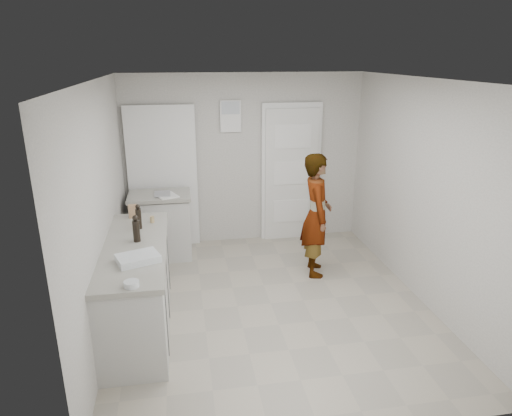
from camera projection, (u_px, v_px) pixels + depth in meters
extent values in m
plane|color=#ACA390|center=(271.00, 303.00, 5.28)|extent=(4.00, 4.00, 0.00)
plane|color=#ABA8A2|center=(245.00, 160.00, 6.75)|extent=(3.50, 0.00, 3.50)
plane|color=#ABA8A2|center=(333.00, 292.00, 3.01)|extent=(3.50, 0.00, 3.50)
plane|color=#ABA8A2|center=(102.00, 210.00, 4.60)|extent=(0.00, 4.00, 4.00)
plane|color=#ABA8A2|center=(423.00, 193.00, 5.16)|extent=(0.00, 4.00, 4.00)
plane|color=silver|center=(273.00, 80.00, 4.48)|extent=(4.00, 4.00, 0.00)
cube|color=silver|center=(291.00, 176.00, 6.87)|extent=(0.80, 0.05, 2.00)
cube|color=white|center=(291.00, 173.00, 6.89)|extent=(0.90, 0.04, 2.10)
sphere|color=tan|center=(313.00, 179.00, 6.89)|extent=(0.07, 0.07, 0.07)
cube|color=white|center=(231.00, 116.00, 6.48)|extent=(0.30, 0.02, 0.45)
cube|color=black|center=(163.00, 179.00, 6.60)|extent=(0.90, 0.05, 2.04)
cube|color=white|center=(163.00, 179.00, 6.57)|extent=(0.98, 0.02, 2.10)
cube|color=#BABAB5|center=(138.00, 289.00, 4.72)|extent=(0.60, 1.90, 0.86)
cube|color=black|center=(141.00, 322.00, 4.85)|extent=(0.56, 1.86, 0.08)
cube|color=#A4A196|center=(134.00, 247.00, 4.57)|extent=(0.64, 1.96, 0.05)
cube|color=#BABAB5|center=(162.00, 228.00, 6.39)|extent=(0.80, 0.55, 0.86)
cube|color=black|center=(163.00, 253.00, 6.51)|extent=(0.75, 0.54, 0.08)
cube|color=#A4A196|center=(159.00, 196.00, 6.24)|extent=(0.84, 0.61, 0.05)
imported|color=silver|center=(316.00, 215.00, 5.79)|extent=(0.47, 0.63, 1.60)
cube|color=#926749|center=(133.00, 211.00, 5.30)|extent=(0.10, 0.06, 0.16)
cylinder|color=tan|center=(152.00, 219.00, 5.16)|extent=(0.05, 0.05, 0.08)
cylinder|color=black|center=(136.00, 231.00, 4.62)|extent=(0.07, 0.07, 0.22)
sphere|color=black|center=(135.00, 218.00, 4.57)|extent=(0.06, 0.06, 0.06)
cylinder|color=black|center=(139.00, 219.00, 4.96)|extent=(0.06, 0.06, 0.23)
sphere|color=black|center=(138.00, 207.00, 4.92)|extent=(0.05, 0.05, 0.05)
cube|color=silver|center=(138.00, 258.00, 4.19)|extent=(0.44, 0.37, 0.07)
cube|color=silver|center=(138.00, 259.00, 4.19)|extent=(0.38, 0.32, 0.05)
cylinder|color=silver|center=(131.00, 284.00, 3.74)|extent=(0.13, 0.13, 0.05)
sphere|color=white|center=(129.00, 285.00, 3.73)|extent=(0.04, 0.04, 0.04)
sphere|color=white|center=(134.00, 283.00, 3.75)|extent=(0.04, 0.04, 0.04)
cube|color=white|center=(167.00, 195.00, 6.15)|extent=(0.35, 0.39, 0.01)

